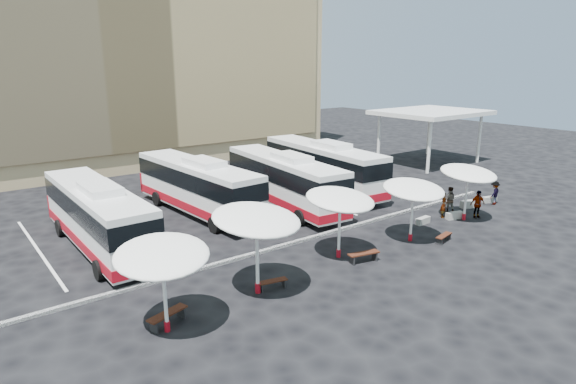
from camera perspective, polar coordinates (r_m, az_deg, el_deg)
ground at (r=26.79m, az=2.21°, el=-6.23°), size 120.00×120.00×0.00m
sandstone_building at (r=53.56m, az=-20.99°, el=17.27°), size 42.00×18.25×29.60m
service_canopy at (r=49.71m, az=16.59°, el=8.88°), size 10.00×8.00×5.20m
curb_divider at (r=27.12m, az=1.54°, el=-5.77°), size 34.00×0.25×0.15m
bay_lines at (r=32.99m, az=-6.67°, el=-2.15°), size 24.15×12.00×0.01m
bus_0 at (r=27.50m, az=-21.68°, el=-2.51°), size 2.81×11.89×3.77m
bus_1 at (r=32.17m, az=-10.72°, el=0.84°), size 3.32×12.17×3.82m
bus_2 at (r=33.17m, az=-0.51°, el=1.57°), size 3.75×12.33×3.85m
bus_3 at (r=37.39m, az=4.08°, el=3.19°), size 3.71×12.74×3.99m
sunshade_0 at (r=17.97m, az=-14.71°, el=-7.31°), size 4.23×4.26×3.58m
sunshade_1 at (r=20.24m, az=-3.75°, el=-3.31°), size 4.88×4.91×3.95m
sunshade_2 at (r=24.23m, az=6.20°, el=-0.91°), size 4.05×4.09×3.64m
sunshade_3 at (r=27.29m, az=14.66°, el=0.28°), size 4.08×4.11×3.51m
sunshade_4 at (r=32.06m, az=20.59°, el=2.07°), size 3.85×3.89×3.58m
wood_bench_0 at (r=19.52m, az=-14.09°, el=-14.01°), size 1.74×0.91×0.51m
wood_bench_1 at (r=21.67m, az=-1.87°, el=-10.66°), size 1.42×0.65×0.42m
wood_bench_2 at (r=24.66m, az=8.97°, el=-7.37°), size 1.73×0.82×0.51m
wood_bench_3 at (r=28.37m, az=17.99°, el=-5.05°), size 1.42×0.62×0.42m
conc_bench_0 at (r=31.17m, az=15.70°, el=-3.29°), size 1.11×0.43×0.41m
conc_bench_1 at (r=32.75m, az=19.15°, el=-2.65°), size 1.24×0.71×0.44m
conc_bench_2 at (r=35.63m, az=20.74°, el=-1.34°), size 1.41×0.85×0.50m
conc_bench_3 at (r=37.54m, az=22.77°, el=-0.81°), size 1.15×0.63×0.41m
passenger_0 at (r=32.68m, az=17.97°, el=-1.47°), size 0.72×0.65×1.65m
passenger_1 at (r=33.91m, az=18.60°, el=-0.85°), size 1.06×1.08×1.75m
passenger_2 at (r=33.26m, az=21.56°, el=-1.36°), size 1.16×0.78×1.83m
passenger_3 at (r=36.88m, az=23.29°, el=-0.11°), size 1.18×0.81×1.68m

